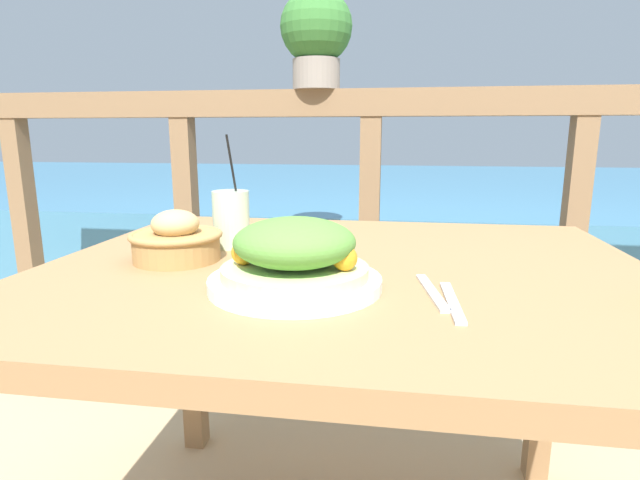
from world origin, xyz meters
The scene contains 9 objects.
patio_table centered at (0.00, 0.00, 0.64)m, with size 1.15×0.96×0.73m.
railing_fence centered at (0.00, 0.82, 0.76)m, with size 2.80×0.08×1.12m.
sea_backdrop centered at (0.00, 3.32, 0.29)m, with size 12.00×4.00×0.59m.
salad_plate centered at (-0.06, -0.17, 0.78)m, with size 0.28×0.28×0.12m.
drink_glass centered at (-0.26, 0.10, 0.79)m, with size 0.08×0.08×0.24m.
bread_basket centered at (-0.33, -0.03, 0.77)m, with size 0.18×0.18×0.10m.
potted_plant centered at (-0.19, 0.82, 1.30)m, with size 0.24×0.24×0.32m.
fork centered at (0.15, -0.17, 0.73)m, with size 0.04×0.18×0.00m.
knife centered at (0.18, -0.21, 0.73)m, with size 0.02×0.18×0.00m.
Camera 1 is at (0.10, -0.93, 0.97)m, focal length 28.00 mm.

